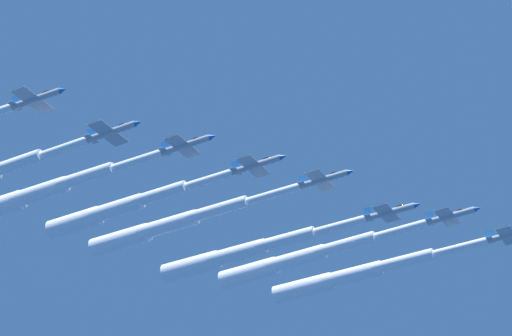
{
  "coord_description": "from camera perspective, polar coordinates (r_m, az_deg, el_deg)",
  "views": [
    {
      "loc": [
        95.47,
        -100.44,
        105.19
      ],
      "look_at": [
        0.0,
        0.0,
        219.82
      ],
      "focal_mm": 75.33,
      "sensor_mm": 36.0,
      "label": 1
    }
  ],
  "objects": [
    {
      "name": "jet_port_outer",
      "position": [
        189.9,
        -11.31,
        -1.26
      ],
      "size": [
        48.13,
        19.19,
        4.26
      ],
      "color": "#9EA3AD"
    },
    {
      "name": "jet_starboard_mid",
      "position": [
        191.25,
        -7.3,
        -2.13
      ],
      "size": [
        46.19,
        18.32,
        4.23
      ],
      "color": "#9EA3AD"
    },
    {
      "name": "jet_starboard_inner",
      "position": [
        196.62,
        -0.9,
        -4.53
      ],
      "size": [
        48.85,
        20.02,
        4.26
      ],
      "color": "#9EA3AD"
    },
    {
      "name": "jet_lead",
      "position": [
        207.57,
        5.19,
        -5.67
      ],
      "size": [
        51.23,
        20.77,
        4.15
      ],
      "color": "#9EA3AD"
    },
    {
      "name": "jet_port_mid",
      "position": [
        195.8,
        -4.64,
        -3.04
      ],
      "size": [
        50.92,
        20.25,
        4.14
      ],
      "color": "#9EA3AD"
    },
    {
      "name": "jet_port_inner",
      "position": [
        203.36,
        2.22,
        -4.84
      ],
      "size": [
        50.72,
        19.57,
        4.19
      ],
      "color": "#9EA3AD"
    }
  ]
}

